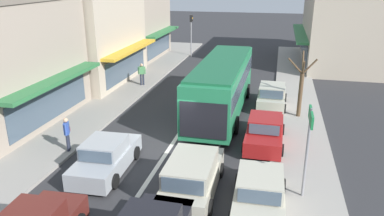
# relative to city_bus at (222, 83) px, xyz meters

# --- Properties ---
(ground_plane) EXTENTS (140.00, 140.00, 0.00)m
(ground_plane) POSITION_rel_city_bus_xyz_m (-1.68, -5.03, -1.88)
(ground_plane) COLOR #2D2D30
(lane_centre_line) EXTENTS (0.20, 28.00, 0.01)m
(lane_centre_line) POSITION_rel_city_bus_xyz_m (-1.68, -1.03, -1.88)
(lane_centre_line) COLOR silver
(lane_centre_line) RESTS_ON ground
(sidewalk_left) EXTENTS (5.20, 44.00, 0.14)m
(sidewalk_left) POSITION_rel_city_bus_xyz_m (-8.48, 0.97, -1.81)
(sidewalk_left) COLOR gray
(sidewalk_left) RESTS_ON ground
(kerb_right) EXTENTS (2.80, 44.00, 0.12)m
(kerb_right) POSITION_rel_city_bus_xyz_m (4.52, 0.97, -1.82)
(kerb_right) COLOR gray
(kerb_right) RESTS_ON ground
(shopfront_mid_block) EXTENTS (8.60, 9.06, 7.07)m
(shopfront_mid_block) POSITION_rel_city_bus_xyz_m (-11.86, 4.83, 1.65)
(shopfront_mid_block) COLOR #B2A38E
(shopfront_mid_block) RESTS_ON ground
(shopfront_far_end) EXTENTS (7.97, 8.47, 6.93)m
(shopfront_far_end) POSITION_rel_city_bus_xyz_m (-11.86, 13.85, 1.58)
(shopfront_far_end) COLOR gray
(shopfront_far_end) RESTS_ON ground
(building_right_far) EXTENTS (9.70, 13.50, 7.92)m
(building_right_far) POSITION_rel_city_bus_xyz_m (9.80, 16.18, 2.08)
(building_right_far) COLOR #B2A38E
(building_right_far) RESTS_ON ground
(city_bus) EXTENTS (2.82, 10.88, 3.23)m
(city_bus) POSITION_rel_city_bus_xyz_m (0.00, 0.00, 0.00)
(city_bus) COLOR #237A4C
(city_bus) RESTS_ON ground
(wagon_behind_bus_mid) EXTENTS (1.97, 4.51, 1.58)m
(wagon_behind_bus_mid) POSITION_rel_city_bus_xyz_m (0.30, -9.11, -1.14)
(wagon_behind_bus_mid) COLOR #B7B29E
(wagon_behind_bus_mid) RESTS_ON ground
(sedan_adjacent_lane_lead) EXTENTS (2.00, 4.25, 1.47)m
(sedan_adjacent_lane_lead) POSITION_rel_city_bus_xyz_m (-3.66, -8.24, -1.22)
(sedan_adjacent_lane_lead) COLOR #9EA3A8
(sedan_adjacent_lane_lead) RESTS_ON ground
(parked_sedan_kerb_front) EXTENTS (1.98, 4.24, 1.47)m
(parked_sedan_kerb_front) POSITION_rel_city_bus_xyz_m (2.85, -9.65, -1.22)
(parked_sedan_kerb_front) COLOR #B7B29E
(parked_sedan_kerb_front) RESTS_ON ground
(parked_sedan_kerb_second) EXTENTS (1.93, 4.22, 1.47)m
(parked_sedan_kerb_second) POSITION_rel_city_bus_xyz_m (2.77, -3.93, -1.22)
(parked_sedan_kerb_second) COLOR maroon
(parked_sedan_kerb_second) RESTS_ON ground
(parked_hatchback_kerb_third) EXTENTS (1.87, 3.73, 1.54)m
(parked_hatchback_kerb_third) POSITION_rel_city_bus_xyz_m (2.94, 1.68, -1.17)
(parked_hatchback_kerb_third) COLOR #B7B29E
(parked_hatchback_kerb_third) RESTS_ON ground
(traffic_light_downstreet) EXTENTS (0.32, 0.24, 4.20)m
(traffic_light_downstreet) POSITION_rel_city_bus_xyz_m (-5.60, 15.85, 0.97)
(traffic_light_downstreet) COLOR gray
(traffic_light_downstreet) RESTS_ON ground
(directional_road_sign) EXTENTS (0.10, 1.40, 3.60)m
(directional_road_sign) POSITION_rel_city_bus_xyz_m (4.40, -8.52, 0.80)
(directional_road_sign) COLOR gray
(directional_road_sign) RESTS_ON ground
(street_tree_right) EXTENTS (1.62, 1.65, 3.83)m
(street_tree_right) POSITION_rel_city_bus_xyz_m (4.54, 0.18, -0.11)
(street_tree_right) COLOR brown
(street_tree_right) RESTS_ON ground
(pedestrian_with_handbag_near) EXTENTS (0.43, 0.64, 1.63)m
(pedestrian_with_handbag_near) POSITION_rel_city_bus_xyz_m (-6.17, -7.02, -0.81)
(pedestrian_with_handbag_near) COLOR #232838
(pedestrian_with_handbag_near) RESTS_ON sidewalk_left
(pedestrian_browsing_midblock) EXTENTS (0.54, 0.33, 1.63)m
(pedestrian_browsing_midblock) POSITION_rel_city_bus_xyz_m (-6.66, 4.27, -0.81)
(pedestrian_browsing_midblock) COLOR #232838
(pedestrian_browsing_midblock) RESTS_ON sidewalk_left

